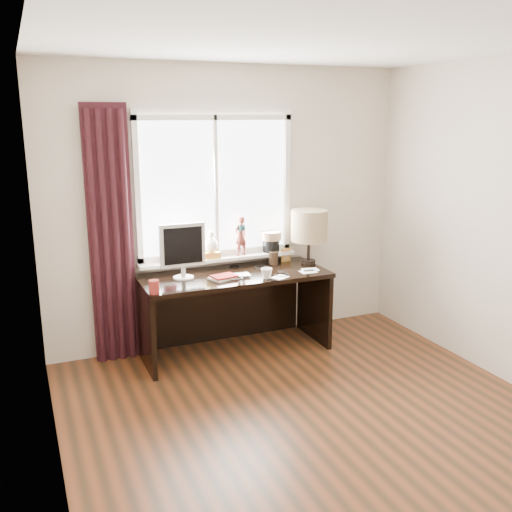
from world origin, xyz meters
name	(u,v)px	position (x,y,z in m)	size (l,w,h in m)	color
floor	(334,437)	(0.00, 0.00, 0.00)	(3.50, 4.00, 0.00)	#5F2D15
ceiling	(349,35)	(0.00, 0.00, 2.60)	(3.50, 4.00, 0.00)	white
wall_back	(230,207)	(0.00, 2.00, 1.30)	(3.50, 2.60, 0.00)	#C2B19E
wall_left	(48,285)	(-1.75, 0.00, 1.30)	(4.00, 2.60, 0.00)	#C2B19E
laptop	(234,276)	(-0.14, 1.53, 0.76)	(0.29, 0.19, 0.02)	silver
mug	(267,273)	(0.11, 1.38, 0.80)	(0.10, 0.09, 0.10)	white
red_cup	(154,287)	(-0.90, 1.35, 0.80)	(0.08, 0.08, 0.11)	maroon
window	(220,207)	(-0.12, 1.95, 1.31)	(1.52, 0.20, 1.40)	white
curtain	(111,238)	(-1.13, 1.91, 1.12)	(0.38, 0.09, 2.25)	black
desk	(231,297)	(-0.10, 1.73, 0.51)	(1.70, 0.70, 0.75)	black
monitor	(183,248)	(-0.56, 1.67, 1.03)	(0.40, 0.18, 0.49)	beige
notebook_stack	(223,277)	(-0.25, 1.52, 0.77)	(0.26, 0.23, 0.03)	beige
brush_holder	(273,258)	(0.37, 1.81, 0.81)	(0.09, 0.09, 0.25)	black
icon_frame	(286,255)	(0.53, 1.85, 0.81)	(0.10, 0.03, 0.13)	gold
table_lamp	(309,226)	(0.70, 1.71, 1.11)	(0.35, 0.35, 0.52)	black
loose_papers	(300,273)	(0.46, 1.43, 0.75)	(0.54, 0.26, 0.00)	white
desk_cables	(263,270)	(0.18, 1.63, 0.75)	(0.42, 0.55, 0.01)	black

